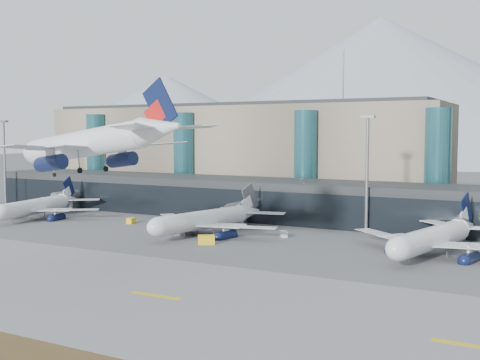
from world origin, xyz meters
name	(u,v)px	position (x,y,z in m)	size (l,w,h in m)	color
ground	(114,260)	(0.00, 0.00, 0.00)	(900.00, 900.00, 0.00)	#515154
runway_strip	(48,279)	(0.00, -15.00, 0.02)	(400.00, 40.00, 0.04)	slate
runway_markings	(48,278)	(0.00, -15.00, 0.05)	(128.00, 1.00, 0.02)	gold
concourse	(263,199)	(-0.02, 57.73, 4.97)	(170.00, 27.00, 10.00)	black
terminal_main	(238,153)	(-25.00, 90.00, 15.44)	(130.00, 30.00, 31.00)	gray
teal_towers	(241,160)	(-14.99, 74.01, 14.01)	(116.40, 19.40, 46.00)	#225861
lightmast_left	(4,158)	(-80.00, 45.00, 14.42)	(3.00, 1.20, 25.60)	slate
lightmast_mid	(367,167)	(30.00, 48.00, 14.42)	(3.00, 1.20, 25.60)	slate
hero_jet	(101,134)	(3.27, -6.35, 21.63)	(38.25, 38.07, 12.39)	silver
jet_parked_left	(42,201)	(-51.20, 32.38, 4.21)	(33.93, 34.48, 11.12)	silver
jet_parked_mid	(214,213)	(0.57, 32.41, 4.33)	(34.79, 35.62, 11.46)	silver
jet_parked_right	(440,230)	(48.25, 32.43, 4.40)	(35.25, 36.16, 11.63)	silver
veh_b	(131,221)	(-24.18, 34.79, 0.68)	(2.35, 1.44, 1.35)	yellow
veh_c	(183,230)	(-3.82, 26.92, 0.98)	(3.54, 1.87, 1.97)	#46464B
veh_f	(8,207)	(-70.54, 37.83, 0.93)	(3.33, 1.76, 1.86)	#46464B
veh_g	(284,234)	(16.19, 34.96, 0.63)	(2.17, 1.27, 1.27)	silver
veh_h	(206,240)	(6.31, 20.10, 0.91)	(3.28, 1.72, 1.81)	yellow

